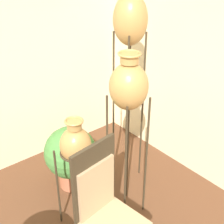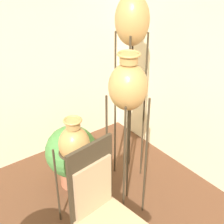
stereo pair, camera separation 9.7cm
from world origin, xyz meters
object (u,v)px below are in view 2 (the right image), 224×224
(vase_stand_tall, at_px, (132,24))
(chair, at_px, (102,207))
(vase_stand_short, at_px, (74,146))
(potted_plant, at_px, (72,154))
(vase_stand_medium, at_px, (128,89))

(vase_stand_tall, height_order, chair, vase_stand_tall)
(vase_stand_short, bearing_deg, chair, -96.82)
(potted_plant, bearing_deg, chair, -106.93)
(vase_stand_tall, distance_m, vase_stand_short, 1.26)
(vase_stand_short, relative_size, potted_plant, 1.61)
(vase_stand_tall, bearing_deg, potted_plant, 159.53)
(vase_stand_medium, relative_size, chair, 1.45)
(vase_stand_medium, relative_size, vase_stand_short, 1.43)
(vase_stand_short, height_order, potted_plant, vase_stand_short)
(chair, bearing_deg, vase_stand_short, 76.15)
(vase_stand_tall, distance_m, vase_stand_medium, 0.71)
(vase_stand_medium, height_order, vase_stand_short, vase_stand_medium)
(vase_stand_short, relative_size, chair, 1.02)
(chair, bearing_deg, potted_plant, 66.03)
(vase_stand_short, height_order, chair, vase_stand_short)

